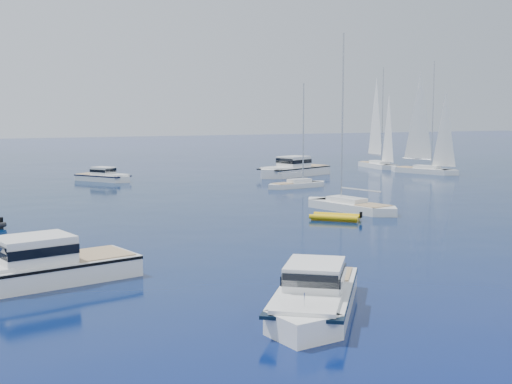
% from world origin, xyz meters
% --- Properties ---
extents(ground, '(400.00, 400.00, 0.00)m').
position_xyz_m(ground, '(0.00, 0.00, 0.00)').
color(ground, navy).
rests_on(ground, ground).
extents(motor_cruiser_left, '(8.57, 10.08, 2.68)m').
position_xyz_m(motor_cruiser_left, '(-4.57, 2.68, 0.00)').
color(motor_cruiser_left, white).
rests_on(motor_cruiser_left, ground).
extents(motor_cruiser_centre, '(12.11, 6.08, 3.05)m').
position_xyz_m(motor_cruiser_centre, '(-14.91, 12.47, 0.00)').
color(motor_cruiser_centre, silver).
rests_on(motor_cruiser_centre, ground).
extents(motor_cruiser_distant, '(12.96, 8.19, 3.26)m').
position_xyz_m(motor_cruiser_distant, '(22.99, 57.21, 0.00)').
color(motor_cruiser_distant, white).
rests_on(motor_cruiser_distant, ground).
extents(motor_cruiser_horizon, '(6.82, 8.25, 2.18)m').
position_xyz_m(motor_cruiser_horizon, '(-0.80, 60.74, 0.00)').
color(motor_cruiser_horizon, white).
rests_on(motor_cruiser_horizon, ground).
extents(sailboat_mid_r, '(5.39, 10.91, 15.53)m').
position_xyz_m(sailboat_mid_r, '(12.91, 27.39, 0.00)').
color(sailboat_mid_r, white).
rests_on(sailboat_mid_r, ground).
extents(sailboat_centre, '(8.32, 3.31, 11.90)m').
position_xyz_m(sailboat_centre, '(17.12, 44.93, 0.00)').
color(sailboat_centre, silver).
rests_on(sailboat_centre, ground).
extents(sailboat_sails_r, '(6.72, 10.84, 15.60)m').
position_xyz_m(sailboat_sails_r, '(41.01, 53.12, 0.00)').
color(sailboat_sails_r, silver).
rests_on(sailboat_sails_r, ground).
extents(sailboat_sails_far, '(3.65, 10.59, 15.27)m').
position_xyz_m(sailboat_sails_far, '(40.50, 63.27, 0.00)').
color(sailboat_sails_far, white).
rests_on(sailboat_sails_far, ground).
extents(tender_yellow, '(4.37, 4.32, 0.95)m').
position_xyz_m(tender_yellow, '(9.09, 23.49, 0.00)').
color(tender_yellow, yellow).
rests_on(tender_yellow, ground).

